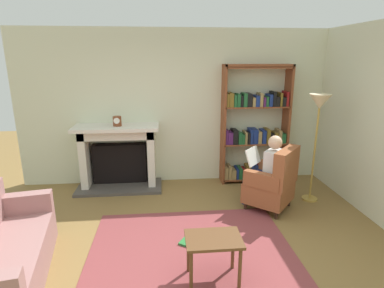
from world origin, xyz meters
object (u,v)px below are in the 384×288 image
object	(u,v)px
fireplace	(119,154)
seated_reader	(267,169)
floor_lamp	(319,111)
side_table	(213,245)
bookshelf	(255,129)
mantel_clock	(117,121)
armchair_reading	(273,183)

from	to	relation	value
fireplace	seated_reader	bearing A→B (deg)	-24.10
floor_lamp	side_table	bearing A→B (deg)	-137.17
fireplace	bookshelf	bearing A→B (deg)	0.83
fireplace	mantel_clock	world-z (taller)	mantel_clock
seated_reader	floor_lamp	size ratio (longest dim) A/B	0.67
mantel_clock	armchair_reading	size ratio (longest dim) A/B	0.17
fireplace	floor_lamp	bearing A→B (deg)	-15.34
armchair_reading	floor_lamp	bearing A→B (deg)	150.72
side_table	floor_lamp	size ratio (longest dim) A/B	0.33
fireplace	armchair_reading	world-z (taller)	fireplace
armchair_reading	bookshelf	bearing A→B (deg)	-139.77
fireplace	bookshelf	world-z (taller)	bookshelf
fireplace	armchair_reading	bearing A→B (deg)	-24.86
bookshelf	floor_lamp	bearing A→B (deg)	-51.81
fireplace	seated_reader	xyz separation A→B (m)	(2.30, -1.03, 0.03)
fireplace	side_table	world-z (taller)	fireplace
bookshelf	armchair_reading	distance (m)	1.27
seated_reader	side_table	world-z (taller)	seated_reader
fireplace	floor_lamp	distance (m)	3.33
mantel_clock	fireplace	bearing A→B (deg)	103.96
seated_reader	floor_lamp	distance (m)	1.16
floor_lamp	bookshelf	bearing A→B (deg)	128.19
armchair_reading	side_table	distance (m)	1.86
mantel_clock	bookshelf	world-z (taller)	bookshelf
mantel_clock	bookshelf	distance (m)	2.40
seated_reader	floor_lamp	xyz separation A→B (m)	(0.81, 0.18, 0.81)
armchair_reading	seated_reader	world-z (taller)	seated_reader
bookshelf	floor_lamp	xyz separation A→B (m)	(0.70, -0.89, 0.46)
fireplace	mantel_clock	distance (m)	0.62
mantel_clock	side_table	bearing A→B (deg)	-63.72
armchair_reading	floor_lamp	size ratio (longest dim) A/B	0.57
mantel_clock	side_table	size ratio (longest dim) A/B	0.29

